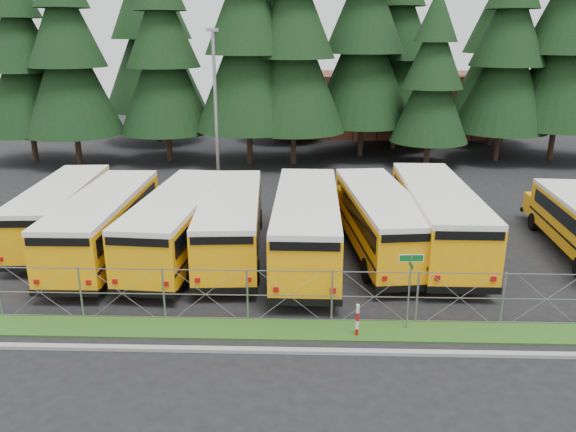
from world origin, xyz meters
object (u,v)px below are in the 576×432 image
at_px(bus_4, 306,227).
at_px(bus_6, 435,219).
at_px(bus_1, 108,224).
at_px(striped_bollard, 357,321).
at_px(bus_2, 181,225).
at_px(bus_0, 64,212).
at_px(light_standard, 216,110).
at_px(bus_3, 232,224).
at_px(street_sign, 410,276).
at_px(bus_5, 378,222).

relative_size(bus_4, bus_6, 0.98).
bearing_deg(bus_1, striped_bollard, -33.61).
bearing_deg(bus_2, bus_6, 9.03).
height_order(bus_0, light_standard, light_standard).
relative_size(bus_1, bus_6, 0.94).
relative_size(bus_3, bus_4, 0.94).
bearing_deg(bus_3, light_standard, 98.74).
xyz_separation_m(bus_6, street_sign, (-2.51, -7.54, 0.44)).
bearing_deg(bus_0, bus_1, -39.05).
relative_size(bus_1, bus_3, 1.01).
bearing_deg(bus_6, bus_5, -175.19).
bearing_deg(bus_3, bus_4, -13.25).
height_order(bus_1, bus_6, bus_6).
bearing_deg(bus_4, bus_6, 12.40).
bearing_deg(bus_5, striped_bollard, -108.05).
xyz_separation_m(bus_0, bus_5, (15.37, -1.25, 0.08)).
height_order(bus_1, bus_5, bus_5).
xyz_separation_m(bus_0, striped_bollard, (13.76, -9.15, -0.82)).
height_order(bus_0, bus_6, bus_6).
bearing_deg(bus_0, light_standard, 44.19).
xyz_separation_m(bus_6, striped_bollard, (-4.29, -8.10, -1.00)).
xyz_separation_m(bus_4, light_standard, (-5.43, 9.62, 3.93)).
relative_size(bus_0, bus_1, 0.95).
xyz_separation_m(bus_1, bus_4, (9.13, -0.25, 0.07)).
height_order(bus_1, bus_3, bus_1).
relative_size(bus_2, striped_bollard, 9.57).
xyz_separation_m(striped_bollard, light_standard, (-7.16, 16.47, 4.90)).
height_order(street_sign, light_standard, light_standard).
relative_size(bus_6, light_standard, 1.20).
height_order(bus_1, street_sign, bus_1).
bearing_deg(bus_5, street_sign, -95.20).
bearing_deg(street_sign, bus_0, 151.07).
distance_m(bus_5, street_sign, 7.36).
distance_m(bus_6, light_standard, 14.71).
relative_size(bus_0, striped_bollard, 9.05).
xyz_separation_m(bus_4, street_sign, (3.51, -6.29, 0.46)).
distance_m(bus_1, bus_4, 9.14).
relative_size(bus_4, light_standard, 1.18).
height_order(bus_2, bus_4, bus_4).
distance_m(street_sign, striped_bollard, 2.35).
relative_size(bus_5, bus_6, 0.94).
xyz_separation_m(bus_1, striped_bollard, (10.86, -7.10, -0.90)).
xyz_separation_m(bus_2, bus_6, (11.79, 0.95, 0.09)).
xyz_separation_m(bus_2, bus_4, (5.77, -0.30, 0.07)).
bearing_deg(bus_3, bus_2, -176.39).
xyz_separation_m(bus_1, light_standard, (3.71, 9.37, 4.00)).
bearing_deg(light_standard, bus_0, -132.05).
bearing_deg(street_sign, light_standard, 119.31).
bearing_deg(bus_0, bus_3, -15.01).
distance_m(bus_3, bus_4, 3.51).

